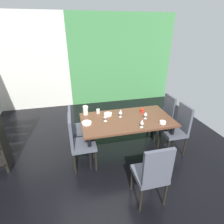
{
  "coord_description": "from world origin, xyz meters",
  "views": [
    {
      "loc": [
        -0.59,
        -2.78,
        2.41
      ],
      "look_at": [
        0.18,
        0.38,
        0.85
      ],
      "focal_mm": 28.0,
      "sensor_mm": 36.0,
      "label": 1
    }
  ],
  "objects_px": {
    "chair_left_far": "(77,126)",
    "serving_bowl_near_window": "(87,123)",
    "chair_left_near": "(78,141)",
    "wine_glass_right": "(146,114)",
    "serving_bowl_east": "(108,114)",
    "dining_table": "(127,122)",
    "wine_glass_center": "(105,116)",
    "wine_glass_corner": "(142,122)",
    "chair_head_near": "(153,173)",
    "cup_rear": "(142,111)",
    "chair_right_near": "(178,127)",
    "serving_bowl_west": "(163,122)",
    "pitcher_near_shelf": "(86,110)",
    "wine_glass_north": "(121,112)",
    "chair_right_far": "(164,115)",
    "cup_left": "(98,111)"
  },
  "relations": [
    {
      "from": "wine_glass_north",
      "to": "dining_table",
      "type": "bearing_deg",
      "value": -48.19
    },
    {
      "from": "chair_left_far",
      "to": "chair_left_near",
      "type": "xyz_separation_m",
      "value": [
        -0.01,
        -0.58,
        0.04
      ]
    },
    {
      "from": "chair_left_near",
      "to": "cup_rear",
      "type": "height_order",
      "value": "chair_left_near"
    },
    {
      "from": "chair_head_near",
      "to": "serving_bowl_west",
      "type": "height_order",
      "value": "chair_head_near"
    },
    {
      "from": "chair_left_near",
      "to": "wine_glass_center",
      "type": "distance_m",
      "value": 0.7
    },
    {
      "from": "chair_right_near",
      "to": "chair_left_near",
      "type": "distance_m",
      "value": 2.01
    },
    {
      "from": "serving_bowl_west",
      "to": "serving_bowl_near_window",
      "type": "distance_m",
      "value": 1.46
    },
    {
      "from": "chair_left_far",
      "to": "serving_bowl_east",
      "type": "bearing_deg",
      "value": 86.8
    },
    {
      "from": "cup_left",
      "to": "serving_bowl_east",
      "type": "bearing_deg",
      "value": -38.76
    },
    {
      "from": "serving_bowl_west",
      "to": "serving_bowl_near_window",
      "type": "bearing_deg",
      "value": 166.99
    },
    {
      "from": "dining_table",
      "to": "chair_left_far",
      "type": "relative_size",
      "value": 1.91
    },
    {
      "from": "serving_bowl_east",
      "to": "dining_table",
      "type": "bearing_deg",
      "value": -36.83
    },
    {
      "from": "chair_right_near",
      "to": "serving_bowl_near_window",
      "type": "distance_m",
      "value": 1.85
    },
    {
      "from": "dining_table",
      "to": "wine_glass_center",
      "type": "relative_size",
      "value": 11.0
    },
    {
      "from": "chair_right_far",
      "to": "serving_bowl_west",
      "type": "bearing_deg",
      "value": 148.14
    },
    {
      "from": "chair_head_near",
      "to": "wine_glass_center",
      "type": "xyz_separation_m",
      "value": [
        -0.39,
        1.33,
        0.29
      ]
    },
    {
      "from": "chair_left_far",
      "to": "serving_bowl_near_window",
      "type": "xyz_separation_m",
      "value": [
        0.18,
        -0.3,
        0.22
      ]
    },
    {
      "from": "chair_right_far",
      "to": "cup_rear",
      "type": "distance_m",
      "value": 0.63
    },
    {
      "from": "wine_glass_north",
      "to": "serving_bowl_near_window",
      "type": "distance_m",
      "value": 0.73
    },
    {
      "from": "chair_right_near",
      "to": "serving_bowl_east",
      "type": "relative_size",
      "value": 6.27
    },
    {
      "from": "chair_right_near",
      "to": "serving_bowl_near_window",
      "type": "height_order",
      "value": "chair_right_near"
    },
    {
      "from": "chair_head_near",
      "to": "cup_left",
      "type": "bearing_deg",
      "value": 105.34
    },
    {
      "from": "chair_left_far",
      "to": "serving_bowl_east",
      "type": "xyz_separation_m",
      "value": [
        0.66,
        -0.04,
        0.23
      ]
    },
    {
      "from": "chair_head_near",
      "to": "cup_rear",
      "type": "distance_m",
      "value": 1.62
    },
    {
      "from": "chair_left_far",
      "to": "dining_table",
      "type": "bearing_deg",
      "value": 73.8
    },
    {
      "from": "pitcher_near_shelf",
      "to": "dining_table",
      "type": "bearing_deg",
      "value": -27.02
    },
    {
      "from": "chair_left_near",
      "to": "wine_glass_right",
      "type": "distance_m",
      "value": 1.42
    },
    {
      "from": "chair_left_near",
      "to": "wine_glass_right",
      "type": "relative_size",
      "value": 7.34
    },
    {
      "from": "dining_table",
      "to": "chair_left_near",
      "type": "distance_m",
      "value": 1.05
    },
    {
      "from": "chair_head_near",
      "to": "chair_left_near",
      "type": "distance_m",
      "value": 1.41
    },
    {
      "from": "serving_bowl_near_window",
      "to": "cup_rear",
      "type": "xyz_separation_m",
      "value": [
        1.23,
        0.22,
        0.02
      ]
    },
    {
      "from": "chair_head_near",
      "to": "chair_left_far",
      "type": "bearing_deg",
      "value": 120.4
    },
    {
      "from": "chair_head_near",
      "to": "chair_right_near",
      "type": "bearing_deg",
      "value": 44.54
    },
    {
      "from": "serving_bowl_near_window",
      "to": "wine_glass_north",
      "type": "bearing_deg",
      "value": 10.36
    },
    {
      "from": "chair_right_far",
      "to": "chair_left_near",
      "type": "height_order",
      "value": "chair_left_near"
    },
    {
      "from": "chair_head_near",
      "to": "chair_right_far",
      "type": "xyz_separation_m",
      "value": [
        1.05,
        1.62,
        -0.01
      ]
    },
    {
      "from": "wine_glass_center",
      "to": "wine_glass_corner",
      "type": "bearing_deg",
      "value": -32.71
    },
    {
      "from": "chair_right_far",
      "to": "chair_head_near",
      "type": "bearing_deg",
      "value": 146.92
    },
    {
      "from": "serving_bowl_east",
      "to": "chair_left_near",
      "type": "bearing_deg",
      "value": -140.95
    },
    {
      "from": "chair_left_far",
      "to": "chair_left_near",
      "type": "relative_size",
      "value": 0.9
    },
    {
      "from": "cup_rear",
      "to": "pitcher_near_shelf",
      "type": "bearing_deg",
      "value": 170.91
    },
    {
      "from": "chair_right_near",
      "to": "serving_bowl_west",
      "type": "height_order",
      "value": "chair_right_near"
    },
    {
      "from": "chair_left_far",
      "to": "serving_bowl_near_window",
      "type": "height_order",
      "value": "chair_left_far"
    },
    {
      "from": "wine_glass_corner",
      "to": "serving_bowl_west",
      "type": "bearing_deg",
      "value": 4.88
    },
    {
      "from": "wine_glass_north",
      "to": "cup_rear",
      "type": "bearing_deg",
      "value": 10.16
    },
    {
      "from": "chair_head_near",
      "to": "wine_glass_corner",
      "type": "height_order",
      "value": "chair_head_near"
    },
    {
      "from": "serving_bowl_near_window",
      "to": "cup_rear",
      "type": "relative_size",
      "value": 2.21
    },
    {
      "from": "dining_table",
      "to": "wine_glass_right",
      "type": "relative_size",
      "value": 12.66
    },
    {
      "from": "serving_bowl_east",
      "to": "cup_rear",
      "type": "height_order",
      "value": "cup_rear"
    },
    {
      "from": "chair_right_near",
      "to": "cup_left",
      "type": "height_order",
      "value": "chair_right_near"
    }
  ]
}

